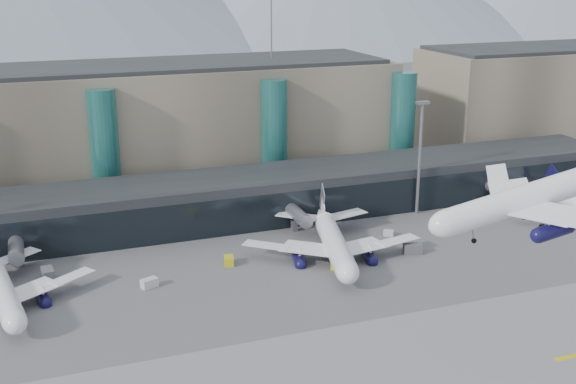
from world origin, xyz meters
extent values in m
plane|color=#515154|center=(0.00, 0.00, 0.00)|extent=(900.00, 900.00, 0.00)
cube|color=slate|center=(0.00, -15.00, 0.02)|extent=(400.00, 40.00, 0.04)
cube|color=black|center=(0.00, 58.00, 5.00)|extent=(170.00, 18.00, 10.00)
cube|color=black|center=(0.00, 49.10, 4.00)|extent=(170.00, 0.40, 8.00)
cylinder|color=slate|center=(-55.00, 47.00, 4.20)|extent=(2.80, 14.00, 2.80)
cube|color=slate|center=(-55.00, 47.00, 1.20)|extent=(1.20, 1.20, 2.40)
cylinder|color=slate|center=(0.00, 47.00, 4.20)|extent=(2.80, 14.00, 2.80)
cube|color=slate|center=(0.00, 47.00, 1.20)|extent=(1.20, 1.20, 2.40)
cylinder|color=slate|center=(50.00, 47.00, 4.20)|extent=(2.80, 14.00, 2.80)
cube|color=slate|center=(50.00, 47.00, 1.20)|extent=(1.20, 1.20, 2.40)
cube|color=gray|center=(-25.00, 90.00, 15.00)|extent=(130.00, 30.00, 30.00)
cube|color=black|center=(-25.00, 90.00, 30.50)|extent=(123.50, 28.00, 1.00)
cube|color=gray|center=(95.00, 90.00, 15.00)|extent=(70.00, 30.00, 30.00)
cube|color=black|center=(95.00, 90.00, 30.50)|extent=(66.50, 28.00, 1.00)
cylinder|color=#246762|center=(-35.00, 74.00, 14.00)|extent=(6.40, 6.40, 28.00)
cylinder|color=#246762|center=(5.00, 74.00, 14.00)|extent=(6.40, 6.40, 28.00)
cylinder|color=#246762|center=(40.00, 74.00, 14.00)|extent=(6.40, 6.40, 28.00)
cylinder|color=slate|center=(10.00, 90.00, 38.00)|extent=(0.40, 0.40, 16.00)
cylinder|color=slate|center=(30.00, 48.00, 12.50)|extent=(0.70, 0.70, 25.00)
cube|color=slate|center=(30.00, 48.00, 25.30)|extent=(3.00, 1.20, 0.60)
cylinder|color=white|center=(12.30, -11.58, 25.18)|extent=(22.80, 6.19, 3.73)
ellipsoid|color=white|center=(1.11, -10.34, 25.18)|extent=(5.60, 4.29, 3.73)
cylinder|color=#0F0C39|center=(11.95, -17.69, 22.67)|extent=(4.70, 2.54, 2.05)
cube|color=white|center=(14.79, -3.77, 24.57)|extent=(13.04, 16.59, 0.19)
cylinder|color=#0F0C39|center=(13.29, -5.54, 22.67)|extent=(4.70, 2.54, 2.05)
cylinder|color=slate|center=(4.47, -10.71, 22.76)|extent=(0.15, 0.15, 2.99)
cylinder|color=black|center=(4.47, -10.71, 21.45)|extent=(0.68, 0.31, 0.66)
cylinder|color=black|center=(13.01, -13.92, 21.45)|extent=(0.88, 0.42, 0.85)
cylinder|color=black|center=(13.51, -9.46, 21.45)|extent=(0.88, 0.42, 0.85)
cylinder|color=white|center=(-57.57, 31.00, 4.14)|extent=(7.01, 22.73, 3.72)
ellipsoid|color=white|center=(-55.90, 19.91, 4.14)|extent=(4.45, 5.70, 3.72)
cube|color=white|center=(-49.88, 33.78, 3.53)|extent=(16.36, 13.39, 0.19)
cylinder|color=#0F0C39|center=(-51.59, 32.22, 1.63)|extent=(2.69, 4.74, 2.04)
cube|color=white|center=(-55.27, 45.92, 4.51)|extent=(8.60, 7.53, 0.15)
cylinder|color=slate|center=(-56.40, 23.24, 1.72)|extent=(0.15, 0.15, 2.97)
cylinder|color=black|center=(-56.40, 23.24, 0.42)|extent=(0.33, 0.69, 0.66)
cylinder|color=black|center=(-55.50, 32.28, 0.42)|extent=(0.45, 0.89, 0.85)
cylinder|color=white|center=(1.84, 31.00, 4.60)|extent=(10.16, 25.18, 4.13)
ellipsoid|color=white|center=(-1.24, 18.92, 4.60)|extent=(5.43, 6.63, 4.13)
cone|color=white|center=(5.79, 46.53, 4.81)|extent=(5.76, 7.92, 4.13)
cube|color=white|center=(10.91, 30.53, 3.92)|extent=(18.62, 9.26, 0.21)
cylinder|color=#0F0C39|center=(8.48, 29.67, 1.81)|extent=(3.43, 5.39, 2.27)
cube|color=white|center=(10.63, 45.30, 5.02)|extent=(9.84, 5.66, 0.17)
cube|color=white|center=(-6.35, 34.92, 3.92)|extent=(17.62, 15.96, 0.21)
cylinder|color=#0F0C39|center=(-4.63, 33.02, 1.81)|extent=(3.43, 5.39, 2.27)
cube|color=white|center=(0.96, 47.76, 5.02)|extent=(9.25, 8.87, 0.17)
cube|color=slate|center=(5.88, 46.88, 8.12)|extent=(1.76, 6.04, 7.27)
cube|color=white|center=(5.62, 45.84, 6.88)|extent=(1.30, 4.07, 3.98)
cylinder|color=slate|center=(-0.32, 22.54, 1.92)|extent=(0.17, 0.17, 3.31)
cylinder|color=black|center=(-0.32, 22.54, 0.47)|extent=(0.43, 0.78, 0.73)
cylinder|color=black|center=(4.50, 31.42, 0.47)|extent=(0.59, 1.00, 0.94)
cylinder|color=black|center=(-0.30, 32.65, 0.47)|extent=(0.59, 1.00, 0.94)
cone|color=white|center=(63.14, 45.46, 4.35)|extent=(4.27, 6.74, 3.74)
cube|color=white|center=(67.63, 45.08, 4.54)|extent=(8.97, 6.26, 0.15)
cube|color=white|center=(54.02, 33.28, 3.55)|extent=(16.71, 12.77, 0.19)
cylinder|color=#0F0C39|center=(55.84, 31.84, 1.64)|extent=(2.43, 4.67, 2.06)
cube|color=white|center=(58.64, 45.83, 4.54)|extent=(8.79, 7.25, 0.15)
cube|color=#0F0C39|center=(63.16, 45.78, 7.34)|extent=(0.69, 5.58, 6.58)
cube|color=white|center=(63.08, 44.81, 6.22)|extent=(0.58, 3.74, 3.60)
cylinder|color=black|center=(59.76, 32.15, 0.43)|extent=(0.40, 0.88, 0.85)
cube|color=#BDBDBD|center=(-33.68, 29.53, 0.80)|extent=(3.20, 2.45, 1.59)
cube|color=gold|center=(-17.95, 34.34, 0.80)|extent=(2.30, 3.10, 1.61)
cube|color=#505055|center=(17.08, 27.17, 0.98)|extent=(3.91, 2.73, 1.97)
cube|color=#BDBDBD|center=(49.34, 46.00, 0.77)|extent=(3.06, 2.55, 1.54)
cube|color=gold|center=(58.14, 30.93, 0.92)|extent=(3.35, 2.05, 1.84)
cube|color=#505055|center=(-50.08, 39.15, 1.04)|extent=(2.31, 3.88, 2.07)
cube|color=#BDBDBD|center=(17.30, 37.52, 0.60)|extent=(2.37, 2.16, 1.20)
cube|color=gold|center=(1.10, 25.50, 1.09)|extent=(4.45, 3.84, 2.18)
camera|label=1|loc=(-51.03, -86.62, 53.37)|focal=45.00mm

